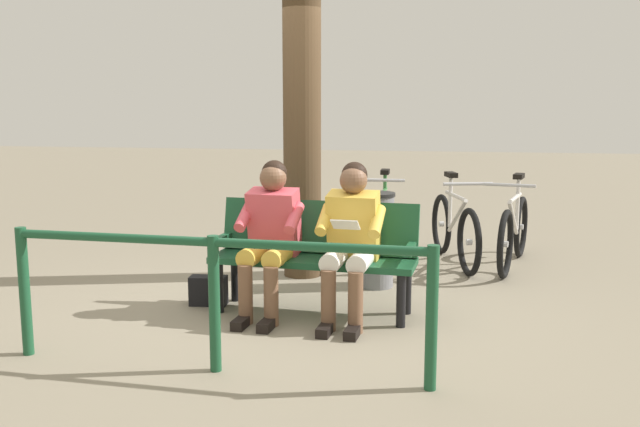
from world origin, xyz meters
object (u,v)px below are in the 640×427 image
Objects in this scene: handbag at (208,291)px; bicycle_silver at (514,232)px; person_reading at (351,234)px; bicycle_orange at (454,230)px; person_companion at (270,230)px; litter_bin at (375,240)px; bicycle_green at (383,224)px; tree_trunk at (302,64)px; bench at (315,248)px.

handbag is 3.18m from bicycle_silver.
bicycle_orange is at bearing -107.06° from person_reading.
person_companion is at bearing -32.05° from bicycle_silver.
litter_bin is at bearing -122.73° from person_companion.
litter_bin is 1.23m from bicycle_green.
tree_trunk is 2.31m from bicycle_orange.
bicycle_orange is at bearing -121.46° from person_companion.
person_reading is at bearing 152.88° from bench.
litter_bin is (-0.73, 0.28, -1.57)m from tree_trunk.
handbag is at bearing -31.97° from bicycle_green.
person_reading is 1.04m from litter_bin.
bicycle_orange reaches higher than handbag.
bicycle_green is (-0.68, -0.94, -1.64)m from tree_trunk.
person_companion is 1.40× the size of litter_bin.
tree_trunk is at bearing -115.57° from handbag.
tree_trunk is at bearing -21.18° from litter_bin.
tree_trunk is 2.01m from bicycle_green.
handbag is at bearing 33.63° from litter_bin.
bench is 1.35× the size of person_companion.
tree_trunk is at bearing -85.41° from person_companion.
person_companion reaches higher than bench.
bench is 1.00× the size of bicycle_orange.
litter_bin is at bearing -90.63° from person_reading.
litter_bin is 0.52× the size of bicycle_orange.
bench is 2.50m from bicycle_silver.
bench is 0.39m from person_companion.
person_companion is 0.74× the size of bicycle_orange.
tree_trunk is at bearing -68.90° from bench.
litter_bin is 0.52× the size of bicycle_silver.
handbag is (1.20, -0.16, -0.54)m from person_reading.
bicycle_green is (-0.02, -2.24, -0.31)m from person_reading.
bicycle_green reaches higher than bench.
bench reaches higher than handbag.
bicycle_green is at bearing -87.57° from litter_bin.
litter_bin is at bearing -146.37° from handbag.
bicycle_silver is at bearing -131.62° from person_companion.
person_reading is 2.46m from bicycle_silver.
bicycle_silver reaches higher than bench.
person_reading reaches higher than handbag.
bicycle_orange reaches higher than bench.
person_companion reaches higher than bicycle_silver.
handbag is 0.18× the size of bicycle_silver.
bicycle_silver and bicycle_orange have the same top height.
bicycle_orange is (-1.98, -1.89, 0.24)m from handbag.
person_companion is at bearing 53.62° from litter_bin.
bicycle_silver is 0.59m from bicycle_orange.
bicycle_silver is at bearing -141.77° from litter_bin.
tree_trunk is at bearing -37.34° from bicycle_green.
litter_bin reaches higher than handbag.
litter_bin is (-0.08, -1.01, -0.24)m from person_reading.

